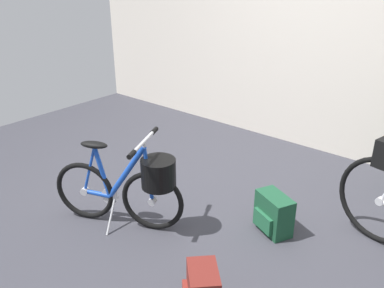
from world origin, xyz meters
name	(u,v)px	position (x,y,z in m)	size (l,w,h in m)	color
ground_plane	(194,216)	(0.00, 0.00, 0.00)	(6.41, 6.41, 0.00)	#38383F
back_wall	(315,22)	(0.00, 1.95, 1.36)	(6.41, 0.10, 2.73)	silver
folding_bike_foreground	(132,184)	(-0.28, -0.41, 0.37)	(0.99, 0.59, 0.76)	black
handbag_on_floor	(273,214)	(0.59, 0.24, 0.15)	(0.34, 0.29, 0.31)	#19472D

